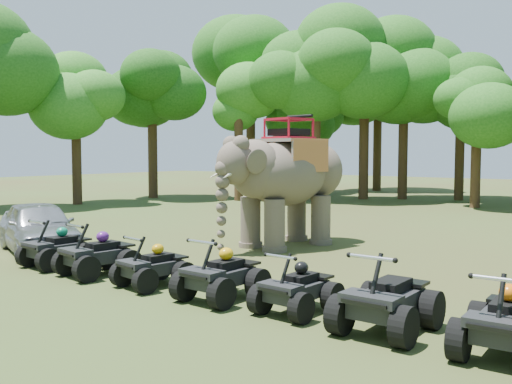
# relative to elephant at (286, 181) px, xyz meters

# --- Properties ---
(ground) EXTENTS (110.00, 110.00, 0.00)m
(ground) POSITION_rel_elephant_xyz_m (1.13, -4.27, -2.03)
(ground) COLOR #47381E
(ground) RESTS_ON ground
(elephant) EXTENTS (3.02, 5.16, 4.06)m
(elephant) POSITION_rel_elephant_xyz_m (0.00, 0.00, 0.00)
(elephant) COLOR brown
(elephant) RESTS_ON ground
(parked_car) EXTENTS (4.75, 3.26, 1.50)m
(parked_car) POSITION_rel_elephant_xyz_m (-5.06, -5.36, -1.28)
(parked_car) COLOR #B2B4BA
(parked_car) RESTS_ON ground
(atv_0) EXTENTS (1.31, 1.73, 1.23)m
(atv_0) POSITION_rel_elephant_xyz_m (-2.86, -6.23, -1.42)
(atv_0) COLOR black
(atv_0) RESTS_ON ground
(atv_1) EXTENTS (1.48, 1.88, 1.28)m
(atv_1) POSITION_rel_elephant_xyz_m (-1.16, -6.29, -1.39)
(atv_1) COLOR black
(atv_1) RESTS_ON ground
(atv_2) EXTENTS (1.33, 1.68, 1.13)m
(atv_2) POSITION_rel_elephant_xyz_m (0.73, -6.27, -1.46)
(atv_2) COLOR black
(atv_2) RESTS_ON ground
(atv_3) EXTENTS (1.28, 1.73, 1.26)m
(atv_3) POSITION_rel_elephant_xyz_m (2.64, -6.22, -1.40)
(atv_3) COLOR black
(atv_3) RESTS_ON ground
(atv_4) EXTENTS (1.20, 1.59, 1.14)m
(atv_4) POSITION_rel_elephant_xyz_m (4.34, -6.10, -1.46)
(atv_4) COLOR black
(atv_4) RESTS_ON ground
(atv_5) EXTENTS (1.33, 1.82, 1.35)m
(atv_5) POSITION_rel_elephant_xyz_m (6.10, -6.14, -1.36)
(atv_5) COLOR black
(atv_5) RESTS_ON ground
(atv_6) EXTENTS (1.31, 1.75, 1.26)m
(atv_6) POSITION_rel_elephant_xyz_m (7.94, -6.19, -1.40)
(atv_6) COLOR black
(atv_6) RESTS_ON ground
(tree_0) EXTENTS (4.83, 4.83, 6.91)m
(tree_0) POSITION_rel_elephant_xyz_m (1.13, 16.08, 1.42)
(tree_0) COLOR #195114
(tree_0) RESTS_ON ground
(tree_21) EXTENTS (5.25, 5.25, 7.50)m
(tree_21) POSITION_rel_elephant_xyz_m (-17.27, 4.71, 1.72)
(tree_21) COLOR #195114
(tree_21) RESTS_ON ground
(tree_22) EXTENTS (6.89, 6.89, 9.85)m
(tree_22) POSITION_rel_elephant_xyz_m (-17.35, 10.49, 2.89)
(tree_22) COLOR #195114
(tree_22) RESTS_ON ground
(tree_23) EXTENTS (5.46, 5.46, 7.80)m
(tree_23) POSITION_rel_elephant_xyz_m (-11.61, 12.11, 1.87)
(tree_23) COLOR #195114
(tree_23) RESTS_ON ground
(tree_24) EXTENTS (6.13, 6.13, 8.76)m
(tree_24) POSITION_rel_elephant_xyz_m (-7.75, 14.65, 2.35)
(tree_24) COLOR #195114
(tree_24) RESTS_ON ground
(tree_25) EXTENTS (6.59, 6.59, 9.41)m
(tree_25) POSITION_rel_elephant_xyz_m (-4.14, 19.10, 2.67)
(tree_25) COLOR #195114
(tree_25) RESTS_ON ground
(tree_27) EXTENTS (7.51, 7.51, 10.73)m
(tree_27) POSITION_rel_elephant_xyz_m (-8.68, 25.15, 3.33)
(tree_27) COLOR #195114
(tree_27) RESTS_ON ground
(tree_30) EXTENTS (7.01, 7.01, 10.01)m
(tree_30) POSITION_rel_elephant_xyz_m (-6.06, 17.60, 2.97)
(tree_30) COLOR #195114
(tree_30) RESTS_ON ground
(tree_31) EXTENTS (7.66, 7.66, 10.94)m
(tree_31) POSITION_rel_elephant_xyz_m (-14.31, 16.83, 3.44)
(tree_31) COLOR #195114
(tree_31) RESTS_ON ground
(tree_32) EXTENTS (5.86, 5.86, 8.37)m
(tree_32) POSITION_rel_elephant_xyz_m (-1.08, 20.45, 2.15)
(tree_32) COLOR #195114
(tree_32) RESTS_ON ground
(tree_33) EXTENTS (5.19, 5.19, 7.41)m
(tree_33) POSITION_rel_elephant_xyz_m (-12.71, 20.31, 1.67)
(tree_33) COLOR #195114
(tree_33) RESTS_ON ground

